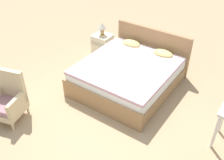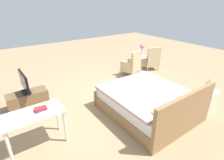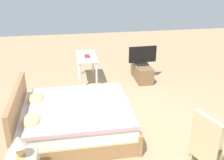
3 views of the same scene
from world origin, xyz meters
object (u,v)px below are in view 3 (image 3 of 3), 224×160
Objects in this scene: table_lamp at (19,144)px; tv_stand at (142,72)px; bed at (73,119)px; vanity_desk at (87,59)px; armchair_by_window_right at (212,146)px; tv_flatscreen at (143,55)px; book_stack at (87,56)px.

table_lamp is 4.50m from tv_stand.
table_lamp is at bearing 149.81° from bed.
vanity_desk is at bearing -10.73° from bed.
bed is 2.52m from vanity_desk.
bed is 2.24× the size of armchair_by_window_right.
armchair_by_window_right is 0.96× the size of tv_stand.
tv_stand is 0.48m from tv_flatscreen.
armchair_by_window_right reaches higher than table_lamp.
bed is at bearing 169.27° from vanity_desk.
tv_flatscreen reaches higher than table_lamp.
armchair_by_window_right is at bearing -156.76° from vanity_desk.
tv_stand is 1.57m from vanity_desk.
table_lamp is 0.32× the size of vanity_desk.
tv_stand is at bearing 1.41° from armchair_by_window_right.
vanity_desk is (3.72, 1.60, 0.24)m from armchair_by_window_right.
tv_flatscreen is (3.56, -2.70, -0.07)m from table_lamp.
tv_flatscreen is 1.52m from vanity_desk.
book_stack is at bearing 23.95° from armchair_by_window_right.
vanity_desk is at bearing -17.85° from table_lamp.
bed reaches higher than tv_flatscreen.
book_stack reaches higher than vanity_desk.
tv_stand is at bearing -178.18° from tv_flatscreen.
table_lamp is at bearing 162.15° from vanity_desk.
bed is at bearing -30.19° from table_lamp.
tv_flatscreen reaches higher than tv_stand.
book_stack reaches higher than tv_stand.
tv_stand is 4.25× the size of book_stack.
vanity_desk is at bearing 84.51° from tv_stand.
vanity_desk is at bearing 23.24° from armchair_by_window_right.
bed reaches higher than tv_stand.
tv_flatscreen is 1.50m from book_stack.
tv_flatscreen reaches higher than armchair_by_window_right.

